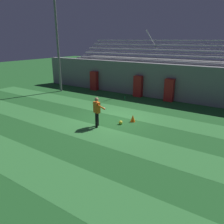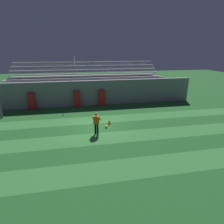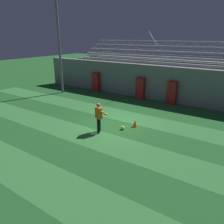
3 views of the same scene
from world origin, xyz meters
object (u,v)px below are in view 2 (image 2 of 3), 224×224
at_px(goalkeeper, 96,122).
at_px(water_bottle, 74,110).
at_px(padding_pillar_gate_right, 102,98).
at_px(padding_pillar_gate_left, 77,99).
at_px(traffic_cone, 109,122).
at_px(padding_pillar_far_left, 32,101).
at_px(soccer_ball, 106,127).

xyz_separation_m(goalkeeper, water_bottle, (-1.69, 5.91, -0.83)).
height_order(padding_pillar_gate_right, water_bottle, padding_pillar_gate_right).
relative_size(padding_pillar_gate_left, traffic_cone, 4.19).
distance_m(padding_pillar_gate_left, padding_pillar_gate_right, 2.70).
bearing_deg(goalkeeper, traffic_cone, 53.99).
xyz_separation_m(padding_pillar_gate_right, traffic_cone, (-0.17, -5.58, -0.67)).
bearing_deg(padding_pillar_gate_right, goalkeeper, -101.14).
xyz_separation_m(padding_pillar_gate_right, padding_pillar_far_left, (-7.39, 0.00, 0.00)).
relative_size(padding_pillar_gate_left, padding_pillar_gate_right, 1.00).
bearing_deg(padding_pillar_gate_right, water_bottle, -155.43).
bearing_deg(soccer_ball, padding_pillar_gate_right, 85.07).
bearing_deg(water_bottle, traffic_cone, -54.43).
height_order(soccer_ball, water_bottle, water_bottle).
height_order(goalkeeper, soccer_ball, goalkeeper).
relative_size(padding_pillar_gate_left, soccer_ball, 7.99).
bearing_deg(soccer_ball, water_bottle, 117.81).
bearing_deg(goalkeeper, padding_pillar_gate_right, 78.86).
relative_size(padding_pillar_gate_right, water_bottle, 7.33).
distance_m(padding_pillar_far_left, goalkeeper, 9.45).
bearing_deg(soccer_ball, padding_pillar_far_left, 137.17).
height_order(padding_pillar_gate_right, soccer_ball, padding_pillar_gate_right).
bearing_deg(goalkeeper, soccer_ball, 48.21).
height_order(padding_pillar_gate_right, goalkeeper, padding_pillar_gate_right).
relative_size(goalkeeper, traffic_cone, 3.98).
bearing_deg(traffic_cone, padding_pillar_far_left, 142.27).
xyz_separation_m(padding_pillar_gate_left, water_bottle, (-0.43, -1.43, -0.76)).
height_order(goalkeeper, water_bottle, goalkeeper).
xyz_separation_m(padding_pillar_gate_left, goalkeeper, (1.26, -7.35, 0.07)).
bearing_deg(padding_pillar_gate_right, padding_pillar_far_left, 180.00).
bearing_deg(padding_pillar_gate_left, goalkeeper, -80.28).
bearing_deg(padding_pillar_gate_left, water_bottle, -106.73).
relative_size(soccer_ball, traffic_cone, 0.52).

